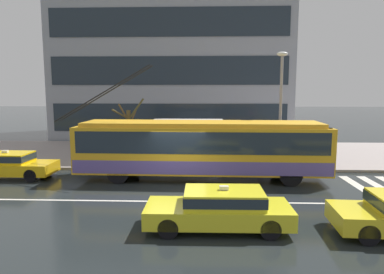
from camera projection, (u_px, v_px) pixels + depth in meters
ground_plane at (176, 193)px, 14.99m from camera, size 160.00×160.00×0.00m
sidewalk_slab at (187, 153)px, 23.95m from camera, size 80.00×10.00×0.14m
crosswalk_stripe_edge_near at (361, 188)px, 15.69m from camera, size 0.44×4.40×0.01m
crosswalk_stripe_inner_a at (382, 188)px, 15.66m from camera, size 0.44×4.40×0.01m
lane_centre_line at (174, 202)px, 13.80m from camera, size 72.00×0.14×0.01m
trolleybus at (202, 147)px, 17.17m from camera, size 13.29×2.81×5.58m
taxi_oncoming_near at (220, 207)px, 11.01m from camera, size 4.57×1.83×1.39m
taxi_queued_behind_bus at (8, 164)px, 17.49m from camera, size 4.45×1.78×1.39m
bus_shelter at (188, 129)px, 21.04m from camera, size 4.18×1.81×2.47m
pedestrian_at_shelter at (287, 134)px, 20.74m from camera, size 1.41×1.41×2.04m
pedestrian_approaching_curb at (261, 148)px, 19.61m from camera, size 0.42×0.42×1.73m
street_lamp at (281, 99)px, 19.17m from camera, size 0.60×0.32×6.28m
street_tree_bare at (129, 129)px, 21.18m from camera, size 1.80×2.03×3.74m
office_tower_corner_left at (174, 12)px, 33.48m from camera, size 20.92×11.96×23.50m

